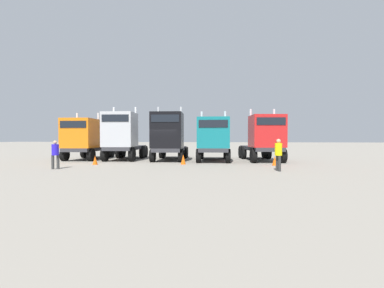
# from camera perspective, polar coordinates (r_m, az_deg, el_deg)

# --- Properties ---
(ground) EXTENTS (200.00, 200.00, 0.00)m
(ground) POSITION_cam_1_polar(r_m,az_deg,el_deg) (20.83, -6.29, -3.86)
(ground) COLOR gray
(semi_truck_orange) EXTENTS (2.98, 5.91, 4.06)m
(semi_truck_orange) POSITION_cam_1_polar(r_m,az_deg,el_deg) (24.18, -22.32, 1.08)
(semi_truck_orange) COLOR #333338
(semi_truck_orange) RESTS_ON ground
(semi_truck_silver) EXTENTS (3.05, 6.01, 4.53)m
(semi_truck_silver) POSITION_cam_1_polar(r_m,az_deg,el_deg) (22.73, -14.81, 1.69)
(semi_truck_silver) COLOR #333338
(semi_truck_silver) RESTS_ON ground
(semi_truck_black) EXTENTS (3.05, 6.56, 4.47)m
(semi_truck_black) POSITION_cam_1_polar(r_m,az_deg,el_deg) (21.60, -5.05, 1.57)
(semi_truck_black) COLOR #333338
(semi_truck_black) RESTS_ON ground
(semi_truck_teal) EXTENTS (2.86, 6.13, 4.03)m
(semi_truck_teal) POSITION_cam_1_polar(r_m,az_deg,el_deg) (20.92, 4.62, 1.06)
(semi_truck_teal) COLOR #333338
(semi_truck_teal) RESTS_ON ground
(semi_truck_red) EXTENTS (3.38, 6.43, 4.21)m
(semi_truck_red) POSITION_cam_1_polar(r_m,az_deg,el_deg) (21.67, 15.28, 1.26)
(semi_truck_red) COLOR #333338
(semi_truck_red) RESTS_ON ground
(visitor_in_hivis) EXTENTS (0.50, 0.50, 1.82)m
(visitor_in_hivis) POSITION_cam_1_polar(r_m,az_deg,el_deg) (15.66, 18.17, -1.73)
(visitor_in_hivis) COLOR #2F2F2F
(visitor_in_hivis) RESTS_ON ground
(visitor_with_camera) EXTENTS (0.55, 0.55, 1.72)m
(visitor_with_camera) POSITION_cam_1_polar(r_m,az_deg,el_deg) (17.86, -27.44, -1.64)
(visitor_with_camera) COLOR #383838
(visitor_with_camera) RESTS_ON ground
(traffic_cone_near) EXTENTS (0.36, 0.36, 0.71)m
(traffic_cone_near) POSITION_cam_1_polar(r_m,az_deg,el_deg) (18.74, -1.90, -3.33)
(traffic_cone_near) COLOR #F2590C
(traffic_cone_near) RESTS_ON ground
(traffic_cone_mid) EXTENTS (0.36, 0.36, 0.66)m
(traffic_cone_mid) POSITION_cam_1_polar(r_m,az_deg,el_deg) (18.79, 17.44, -3.46)
(traffic_cone_mid) COLOR #F2590C
(traffic_cone_mid) RESTS_ON ground
(traffic_cone_far) EXTENTS (0.36, 0.36, 0.60)m
(traffic_cone_far) POSITION_cam_1_polar(r_m,az_deg,el_deg) (19.75, -20.20, -3.34)
(traffic_cone_far) COLOR #F2590C
(traffic_cone_far) RESTS_ON ground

